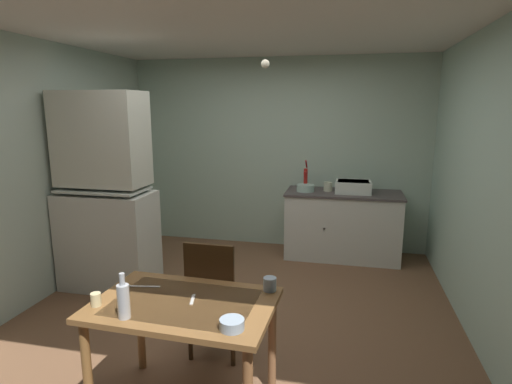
% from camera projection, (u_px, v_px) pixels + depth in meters
% --- Properties ---
extents(ground_plane, '(5.06, 5.06, 0.00)m').
position_uv_depth(ground_plane, '(240.00, 311.00, 3.95)').
color(ground_plane, brown).
extents(wall_back, '(4.13, 0.10, 2.57)m').
position_uv_depth(wall_back, '(277.00, 154.00, 5.68)').
color(wall_back, '#ACC6B1').
rests_on(wall_back, ground).
extents(wall_left, '(0.10, 4.16, 2.57)m').
position_uv_depth(wall_left, '(40.00, 171.00, 4.13)').
color(wall_left, '#AFC4B5').
rests_on(wall_left, ground).
extents(wall_right, '(0.10, 4.16, 2.57)m').
position_uv_depth(wall_right, '(491.00, 189.00, 3.25)').
color(wall_right, '#A8C8B6').
rests_on(wall_right, ground).
extents(ceiling_slab, '(4.13, 4.16, 0.10)m').
position_uv_depth(ceiling_slab, '(237.00, 21.00, 3.42)').
color(ceiling_slab, silver).
extents(hutch_cabinet, '(0.97, 0.54, 2.08)m').
position_uv_depth(hutch_cabinet, '(106.00, 199.00, 4.32)').
color(hutch_cabinet, silver).
rests_on(hutch_cabinet, ground).
extents(counter_cabinet, '(1.45, 0.64, 0.86)m').
position_uv_depth(counter_cabinet, '(342.00, 225.00, 5.30)').
color(counter_cabinet, silver).
rests_on(counter_cabinet, ground).
extents(sink_basin, '(0.44, 0.34, 0.15)m').
position_uv_depth(sink_basin, '(353.00, 187.00, 5.17)').
color(sink_basin, white).
rests_on(sink_basin, counter_cabinet).
extents(hand_pump, '(0.05, 0.27, 0.39)m').
position_uv_depth(hand_pump, '(306.00, 177.00, 5.33)').
color(hand_pump, '#B21E19').
rests_on(hand_pump, counter_cabinet).
extents(mixing_bowl_counter, '(0.22, 0.22, 0.09)m').
position_uv_depth(mixing_bowl_counter, '(305.00, 188.00, 5.26)').
color(mixing_bowl_counter, '#ADD1C1').
rests_on(mixing_bowl_counter, counter_cabinet).
extents(stoneware_crock, '(0.11, 0.11, 0.12)m').
position_uv_depth(stoneware_crock, '(328.00, 187.00, 5.27)').
color(stoneware_crock, beige).
rests_on(stoneware_crock, counter_cabinet).
extents(dining_table, '(1.14, 0.76, 0.74)m').
position_uv_depth(dining_table, '(184.00, 317.00, 2.56)').
color(dining_table, brown).
rests_on(dining_table, ground).
extents(chair_far_side, '(0.40, 0.40, 0.95)m').
position_uv_depth(chair_far_side, '(215.00, 296.00, 3.15)').
color(chair_far_side, '#3A2814').
rests_on(chair_far_side, ground).
extents(serving_bowl_wide, '(0.14, 0.14, 0.06)m').
position_uv_depth(serving_bowl_wide, '(232.00, 324.00, 2.22)').
color(serving_bowl_wide, '#9EB2C6').
rests_on(serving_bowl_wide, dining_table).
extents(teacup_mint, '(0.09, 0.09, 0.09)m').
position_uv_depth(teacup_mint, '(270.00, 284.00, 2.68)').
color(teacup_mint, '#9EB2C6').
rests_on(teacup_mint, dining_table).
extents(mug_dark, '(0.06, 0.06, 0.08)m').
position_uv_depth(mug_dark, '(96.00, 299.00, 2.48)').
color(mug_dark, beige).
rests_on(mug_dark, dining_table).
extents(glass_bottle, '(0.07, 0.07, 0.27)m').
position_uv_depth(glass_bottle, '(123.00, 300.00, 2.32)').
color(glass_bottle, '#B7BCC1').
rests_on(glass_bottle, dining_table).
extents(table_knife, '(0.21, 0.05, 0.00)m').
position_uv_depth(table_knife, '(144.00, 286.00, 2.75)').
color(table_knife, silver).
rests_on(table_knife, dining_table).
extents(teaspoon_near_bowl, '(0.05, 0.14, 0.00)m').
position_uv_depth(teaspoon_near_bowl, '(193.00, 299.00, 2.56)').
color(teaspoon_near_bowl, beige).
rests_on(teaspoon_near_bowl, dining_table).
extents(pendant_bulb, '(0.08, 0.08, 0.08)m').
position_uv_depth(pendant_bulb, '(265.00, 64.00, 3.80)').
color(pendant_bulb, '#F9EFCC').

